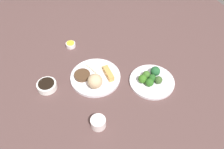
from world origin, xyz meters
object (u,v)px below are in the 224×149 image
(main_plate, at_px, (96,77))
(sauce_ramekin_hot_mustard, at_px, (71,45))
(broccoli_plate, at_px, (152,81))
(teacup, at_px, (98,123))
(soy_sauce_bowl, at_px, (47,86))

(main_plate, relative_size, sauce_ramekin_hot_mustard, 4.62)
(broccoli_plate, bearing_deg, sauce_ramekin_hot_mustard, -52.69)
(broccoli_plate, bearing_deg, teacup, 22.48)
(main_plate, distance_m, sauce_ramekin_hot_mustard, 0.29)
(soy_sauce_bowl, height_order, teacup, teacup)
(broccoli_plate, distance_m, sauce_ramekin_hot_mustard, 0.53)
(sauce_ramekin_hot_mustard, bearing_deg, teacup, 88.62)
(broccoli_plate, relative_size, soy_sauce_bowl, 2.36)
(broccoli_plate, relative_size, sauce_ramekin_hot_mustard, 4.08)
(sauce_ramekin_hot_mustard, bearing_deg, broccoli_plate, 127.31)
(main_plate, relative_size, broccoli_plate, 1.13)
(soy_sauce_bowl, relative_size, teacup, 1.44)
(teacup, bearing_deg, sauce_ramekin_hot_mustard, -91.38)
(broccoli_plate, xyz_separation_m, teacup, (0.33, 0.14, 0.02))
(broccoli_plate, height_order, sauce_ramekin_hot_mustard, sauce_ramekin_hot_mustard)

